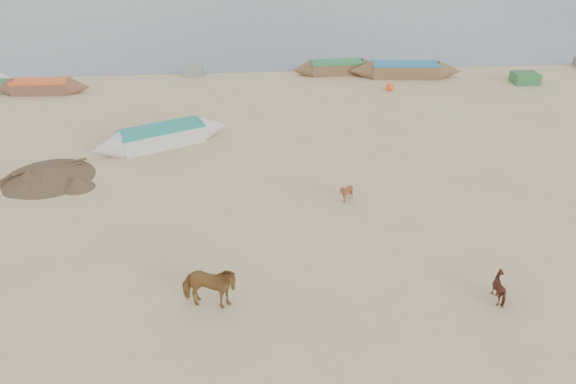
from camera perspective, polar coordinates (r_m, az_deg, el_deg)
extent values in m
plane|color=tan|center=(17.25, 1.12, -9.33)|extent=(140.00, 140.00, 0.00)
imported|color=brown|center=(16.13, -8.04, -9.57)|extent=(1.81, 1.12, 1.42)
imported|color=brown|center=(21.39, 5.92, -0.07)|extent=(0.73, 0.66, 0.75)
imported|color=#552A1B|center=(17.58, 20.97, -9.13)|extent=(0.93, 0.99, 0.80)
cone|color=brown|center=(25.10, -23.21, 1.80)|extent=(4.10, 4.10, 0.46)
cube|color=#326F42|center=(37.12, -26.70, 9.58)|extent=(1.40, 1.20, 0.60)
sphere|color=#F14D16|center=(33.93, 10.29, 10.45)|extent=(0.44, 0.44, 0.44)
cube|color=slate|center=(36.84, -9.59, 12.07)|extent=(1.20, 1.10, 0.56)
cube|color=#2F6A38|center=(37.58, 22.94, 10.62)|extent=(1.50, 1.20, 0.64)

